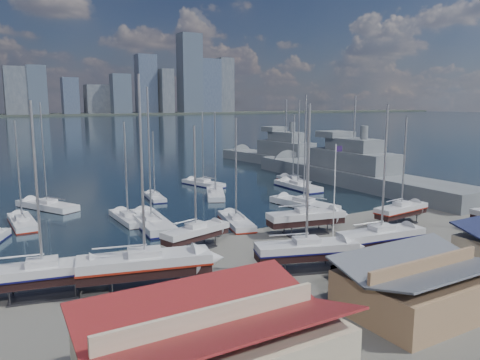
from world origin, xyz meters
TOP-DOWN VIEW (x-y plane):
  - ground at (0.00, -10.00)m, footprint 1400.00×1400.00m
  - water at (0.00, 300.00)m, footprint 1400.00×600.00m
  - shed_red at (-18.00, -26.00)m, footprint 14.70×9.45m
  - shed_grey at (0.00, -26.00)m, footprint 12.60×8.40m
  - sailboat_cradle_0 at (-24.67, -8.83)m, footprint 10.14×4.56m
  - sailboat_cradle_1 at (-16.92, -11.26)m, footprint 11.62×5.75m
  - sailboat_cradle_2 at (-8.60, -3.67)m, footprint 8.34×4.40m
  - sailboat_cradle_3 at (-2.43, -14.83)m, footprint 10.01×5.65m
  - sailboat_cradle_4 at (5.44, -4.84)m, footprint 9.77×4.51m
  - sailboat_cradle_5 at (7.05, -15.22)m, footprint 9.85×3.76m
  - sailboat_cradle_6 at (18.83, -7.72)m, footprint 8.73×3.27m
  - sailboat_moored_1 at (-23.68, 16.65)m, footprint 2.92×9.53m
  - sailboat_moored_2 at (-19.46, 25.13)m, footprint 7.85×11.04m
  - sailboat_moored_3 at (-9.50, 7.78)m, footprint 4.61×12.60m
  - sailboat_moored_4 at (-11.31, 11.89)m, footprint 2.68×9.20m
  - sailboat_moored_5 at (-3.16, 23.75)m, footprint 3.15×8.02m
  - sailboat_moored_6 at (0.31, 3.09)m, footprint 5.06×10.05m
  - sailboat_moored_7 at (6.35, 20.45)m, footprint 6.72×10.06m
  - sailboat_moored_8 at (9.28, 31.11)m, footprint 5.17×10.17m
  - sailboat_moored_9 at (14.08, 6.51)m, footprint 5.01×11.99m
  - sailboat_moored_10 at (22.85, 19.43)m, footprint 3.51×11.39m
  - sailboat_moored_11 at (26.35, 25.54)m, footprint 3.84×9.65m
  - naval_ship_east at (34.82, 17.88)m, footprint 9.92×53.64m
  - naval_ship_west at (40.01, 46.90)m, footprint 11.88×45.61m
  - car_a at (-9.96, -19.08)m, footprint 2.28×4.07m
  - car_b at (0.53, -18.03)m, footprint 4.27×2.05m
  - car_c at (-1.90, -22.00)m, footprint 3.78×5.05m
  - car_d at (9.25, -20.93)m, footprint 2.19×5.13m
  - flagpole at (6.66, -8.45)m, footprint 0.98×0.12m

SIDE VIEW (x-z plane):
  - water at x=0.00m, z-range -0.35..0.05m
  - ground at x=0.00m, z-range 0.00..0.00m
  - sailboat_moored_1 at x=-23.68m, z-range -6.76..7.37m
  - sailboat_moored_6 at x=0.31m, z-range -6.93..7.54m
  - sailboat_moored_11 at x=26.35m, z-range -6.71..7.32m
  - sailboat_moored_8 at x=9.28m, z-range -7.01..7.63m
  - sailboat_moored_10 at x=22.85m, z-range -8.13..8.75m
  - sailboat_moored_5 at x=-3.16m, z-range -5.53..6.15m
  - sailboat_moored_3 at x=-9.50m, z-range -8.90..9.52m
  - sailboat_moored_7 at x=6.35m, z-range -7.10..7.75m
  - sailboat_moored_4 at x=-11.31m, z-range -6.60..7.25m
  - sailboat_moored_2 at x=-19.46m, z-range -7.90..8.55m
  - sailboat_moored_9 at x=14.08m, z-range -8.46..9.11m
  - car_c at x=-1.90m, z-range 0.00..1.27m
  - car_a at x=-9.96m, z-range 0.00..1.31m
  - car_b at x=0.53m, z-range 0.00..1.35m
  - car_d at x=9.25m, z-range 0.00..1.47m
  - naval_ship_west at x=40.01m, z-range -7.37..10.69m
  - naval_ship_east at x=34.82m, z-range -7.73..11.08m
  - sailboat_cradle_2 at x=-8.60m, z-range -4.72..8.60m
  - sailboat_cradle_6 at x=18.83m, z-range -5.00..8.94m
  - sailboat_cradle_4 at x=5.44m, z-range -5.67..9.77m
  - sailboat_cradle_5 at x=7.05m, z-range -5.73..9.83m
  - sailboat_cradle_3 at x=-2.43m, z-range -5.77..9.87m
  - sailboat_cradle_0 at x=-24.67m, z-range -5.86..9.99m
  - shed_grey at x=0.00m, z-range 0.06..4.23m
  - sailboat_cradle_1 at x=-16.92m, z-range -6.80..11.14m
  - shed_red at x=-18.00m, z-range 0.07..4.57m
  - flagpole at x=6.66m, z-range 0.79..11.88m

